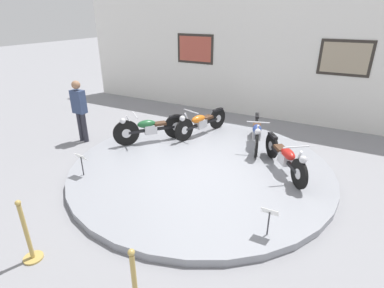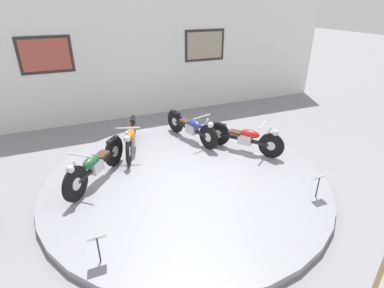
{
  "view_description": "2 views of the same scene",
  "coord_description": "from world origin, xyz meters",
  "px_view_note": "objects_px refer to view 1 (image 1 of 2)",
  "views": [
    {
      "loc": [
        2.68,
        -5.45,
        3.34
      ],
      "look_at": [
        -0.26,
        0.06,
        0.56
      ],
      "focal_mm": 28.0,
      "sensor_mm": 36.0,
      "label": 1
    },
    {
      "loc": [
        -1.98,
        -5.0,
        3.52
      ],
      "look_at": [
        0.29,
        0.38,
        0.67
      ],
      "focal_mm": 28.0,
      "sensor_mm": 36.0,
      "label": 2
    }
  ],
  "objects_px": {
    "motorcycle_green": "(150,128)",
    "motorcycle_blue": "(257,132)",
    "motorcycle_orange": "(201,122)",
    "info_placard_front_left": "(81,160)",
    "stanchion_post_left_of_entry": "(28,240)",
    "motorcycle_red": "(285,156)",
    "visitor_standing": "(79,108)",
    "info_placard_front_centre": "(269,215)"
  },
  "relations": [
    {
      "from": "motorcycle_green",
      "to": "motorcycle_blue",
      "type": "height_order",
      "value": "motorcycle_green"
    },
    {
      "from": "motorcycle_orange",
      "to": "info_placard_front_left",
      "type": "height_order",
      "value": "motorcycle_orange"
    },
    {
      "from": "motorcycle_orange",
      "to": "stanchion_post_left_of_entry",
      "type": "height_order",
      "value": "stanchion_post_left_of_entry"
    },
    {
      "from": "motorcycle_red",
      "to": "visitor_standing",
      "type": "xyz_separation_m",
      "value": [
        -5.38,
        -0.57,
        0.45
      ]
    },
    {
      "from": "motorcycle_green",
      "to": "visitor_standing",
      "type": "height_order",
      "value": "visitor_standing"
    },
    {
      "from": "info_placard_front_left",
      "to": "info_placard_front_centre",
      "type": "bearing_deg",
      "value": 0.0
    },
    {
      "from": "motorcycle_orange",
      "to": "info_placard_front_centre",
      "type": "bearing_deg",
      "value": -49.25
    },
    {
      "from": "motorcycle_red",
      "to": "visitor_standing",
      "type": "height_order",
      "value": "visitor_standing"
    },
    {
      "from": "info_placard_front_centre",
      "to": "visitor_standing",
      "type": "distance_m",
      "value": 5.84
    },
    {
      "from": "motorcycle_green",
      "to": "motorcycle_blue",
      "type": "distance_m",
      "value": 2.76
    },
    {
      "from": "info_placard_front_left",
      "to": "info_placard_front_centre",
      "type": "height_order",
      "value": "same"
    },
    {
      "from": "motorcycle_green",
      "to": "info_placard_front_centre",
      "type": "xyz_separation_m",
      "value": [
        3.72,
        -2.16,
        -0.03
      ]
    },
    {
      "from": "motorcycle_orange",
      "to": "stanchion_post_left_of_entry",
      "type": "bearing_deg",
      "value": -91.77
    },
    {
      "from": "info_placard_front_centre",
      "to": "stanchion_post_left_of_entry",
      "type": "distance_m",
      "value": 3.53
    },
    {
      "from": "motorcycle_green",
      "to": "visitor_standing",
      "type": "xyz_separation_m",
      "value": [
        -1.88,
        -0.57,
        0.42
      ]
    },
    {
      "from": "motorcycle_green",
      "to": "motorcycle_blue",
      "type": "bearing_deg",
      "value": 22.63
    },
    {
      "from": "motorcycle_orange",
      "to": "info_placard_front_left",
      "type": "distance_m",
      "value": 3.42
    },
    {
      "from": "motorcycle_orange",
      "to": "visitor_standing",
      "type": "bearing_deg",
      "value": -149.99
    },
    {
      "from": "motorcycle_orange",
      "to": "motorcycle_green",
      "type": "bearing_deg",
      "value": -131.84
    },
    {
      "from": "info_placard_front_left",
      "to": "info_placard_front_centre",
      "type": "distance_m",
      "value": 3.95
    },
    {
      "from": "motorcycle_orange",
      "to": "visitor_standing",
      "type": "distance_m",
      "value": 3.3
    },
    {
      "from": "visitor_standing",
      "to": "info_placard_front_centre",
      "type": "bearing_deg",
      "value": -15.76
    },
    {
      "from": "motorcycle_green",
      "to": "info_placard_front_left",
      "type": "height_order",
      "value": "motorcycle_green"
    },
    {
      "from": "info_placard_front_centre",
      "to": "visitor_standing",
      "type": "xyz_separation_m",
      "value": [
        -5.6,
        1.58,
        0.45
      ]
    },
    {
      "from": "motorcycle_red",
      "to": "visitor_standing",
      "type": "distance_m",
      "value": 5.43
    },
    {
      "from": "info_placard_front_centre",
      "to": "stanchion_post_left_of_entry",
      "type": "xyz_separation_m",
      "value": [
        -2.93,
        -1.97,
        -0.17
      ]
    },
    {
      "from": "motorcycle_blue",
      "to": "info_placard_front_left",
      "type": "xyz_separation_m",
      "value": [
        -2.77,
        -3.22,
        -0.01
      ]
    },
    {
      "from": "info_placard_front_centre",
      "to": "motorcycle_blue",
      "type": "bearing_deg",
      "value": 110.09
    },
    {
      "from": "motorcycle_orange",
      "to": "visitor_standing",
      "type": "xyz_separation_m",
      "value": [
        -2.83,
        -1.64,
        0.44
      ]
    },
    {
      "from": "motorcycle_red",
      "to": "info_placard_front_centre",
      "type": "distance_m",
      "value": 2.16
    },
    {
      "from": "motorcycle_blue",
      "to": "stanchion_post_left_of_entry",
      "type": "bearing_deg",
      "value": -108.72
    },
    {
      "from": "info_placard_front_centre",
      "to": "stanchion_post_left_of_entry",
      "type": "bearing_deg",
      "value": -146.16
    },
    {
      "from": "motorcycle_red",
      "to": "motorcycle_green",
      "type": "bearing_deg",
      "value": 179.92
    },
    {
      "from": "motorcycle_blue",
      "to": "visitor_standing",
      "type": "distance_m",
      "value": 4.74
    },
    {
      "from": "info_placard_front_centre",
      "to": "visitor_standing",
      "type": "height_order",
      "value": "visitor_standing"
    },
    {
      "from": "info_placard_front_left",
      "to": "stanchion_post_left_of_entry",
      "type": "height_order",
      "value": "stanchion_post_left_of_entry"
    },
    {
      "from": "info_placard_front_left",
      "to": "visitor_standing",
      "type": "xyz_separation_m",
      "value": [
        -1.66,
        1.58,
        0.45
      ]
    },
    {
      "from": "info_placard_front_centre",
      "to": "info_placard_front_left",
      "type": "bearing_deg",
      "value": 180.0
    },
    {
      "from": "stanchion_post_left_of_entry",
      "to": "info_placard_front_centre",
      "type": "bearing_deg",
      "value": 33.84
    },
    {
      "from": "info_placard_front_left",
      "to": "motorcycle_orange",
      "type": "bearing_deg",
      "value": 69.92
    },
    {
      "from": "motorcycle_orange",
      "to": "visitor_standing",
      "type": "height_order",
      "value": "visitor_standing"
    },
    {
      "from": "info_placard_front_centre",
      "to": "motorcycle_green",
      "type": "bearing_deg",
      "value": 149.92
    }
  ]
}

